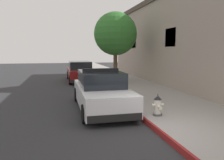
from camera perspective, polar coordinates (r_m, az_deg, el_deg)
ground_plane at (r=16.03m, az=-17.89°, el=-1.94°), size 35.00×60.00×0.20m
sidewalk_pavement at (r=16.61m, az=3.17°, el=-0.63°), size 3.74×60.00×0.17m
curb_painted_edge at (r=16.18m, az=-3.33°, el=-0.85°), size 0.08×60.00×0.17m
police_cruiser at (r=9.34m, az=-2.81°, el=-2.83°), size 1.94×4.84×1.68m
parked_car_silver_ahead at (r=18.15m, az=-8.05°, el=2.07°), size 1.94×4.84×1.56m
fire_hydrant at (r=8.02m, az=11.44°, el=-6.33°), size 0.44×0.40×0.76m
street_tree at (r=16.22m, az=0.87°, el=11.55°), size 3.04×3.04×4.94m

